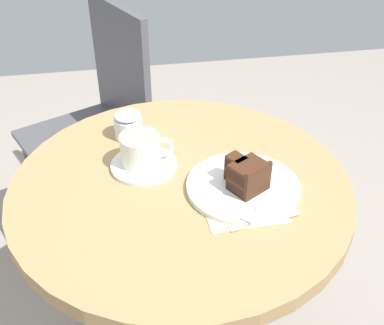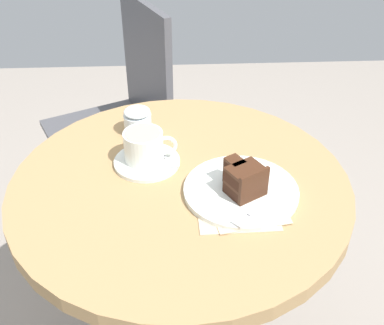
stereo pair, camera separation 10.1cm
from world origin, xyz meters
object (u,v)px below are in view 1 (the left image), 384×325
at_px(coffee_cup, 141,149).
at_px(cake_plate, 243,187).
at_px(cake_slice, 247,175).
at_px(napkin, 245,201).
at_px(saucer, 144,165).
at_px(sugar_pot, 128,124).
at_px(fork, 261,205).
at_px(cafe_chair, 102,112).
at_px(teaspoon, 164,161).

relative_size(coffee_cup, cake_plate, 0.50).
bearing_deg(cake_slice, napkin, -106.69).
bearing_deg(napkin, saucer, 140.83).
bearing_deg(sugar_pot, cake_slice, -48.76).
bearing_deg(cake_plate, sugar_pot, 131.99).
bearing_deg(napkin, fork, -54.30).
distance_m(napkin, cafe_chair, 0.87).
distance_m(napkin, sugar_pot, 0.36).
bearing_deg(cake_plate, coffee_cup, 149.06).
xyz_separation_m(cake_plate, fork, (0.02, -0.07, 0.01)).
height_order(cake_plate, sugar_pot, sugar_pot).
height_order(napkin, sugar_pot, sugar_pot).
height_order(saucer, sugar_pot, sugar_pot).
bearing_deg(cake_slice, saucer, 148.10).
xyz_separation_m(saucer, coffee_cup, (-0.00, 0.01, 0.04)).
xyz_separation_m(cake_slice, sugar_pot, (-0.22, 0.26, -0.01)).
relative_size(coffee_cup, fork, 0.97).
distance_m(cake_slice, fork, 0.07).
height_order(coffee_cup, cake_slice, same).
bearing_deg(sugar_pot, saucer, -79.44).
xyz_separation_m(teaspoon, fork, (0.17, -0.19, 0.00)).
bearing_deg(coffee_cup, napkin, -39.65).
height_order(teaspoon, cake_plate, teaspoon).
xyz_separation_m(napkin, cafe_chair, (-0.29, 0.79, -0.21)).
height_order(saucer, cafe_chair, cafe_chair).
height_order(coffee_cup, teaspoon, coffee_cup).
distance_m(cake_plate, napkin, 0.04).
relative_size(cake_plate, cafe_chair, 0.27).
bearing_deg(sugar_pot, cake_plate, -48.01).
xyz_separation_m(saucer, napkin, (0.19, -0.15, -0.00)).
height_order(cake_slice, cafe_chair, cafe_chair).
height_order(saucer, teaspoon, teaspoon).
bearing_deg(cake_plate, saucer, 149.81).
relative_size(coffee_cup, cafe_chair, 0.14).
height_order(teaspoon, cafe_chair, cafe_chair).
height_order(napkin, cafe_chair, cafe_chair).
bearing_deg(cafe_chair, napkin, -4.99).
bearing_deg(teaspoon, coffee_cup, -129.81).
xyz_separation_m(cake_plate, cake_slice, (0.00, -0.01, 0.04)).
distance_m(saucer, cafe_chair, 0.67).
distance_m(teaspoon, cake_slice, 0.20).
xyz_separation_m(coffee_cup, cake_slice, (0.20, -0.13, -0.00)).
bearing_deg(cake_slice, cake_plate, 106.39).
bearing_deg(teaspoon, cake_slice, 18.47).
bearing_deg(napkin, coffee_cup, 140.35).
xyz_separation_m(napkin, sugar_pot, (-0.21, 0.29, 0.03)).
distance_m(cake_plate, sugar_pot, 0.33).
bearing_deg(coffee_cup, cake_plate, -30.94).
bearing_deg(cake_plate, fork, -77.04).
relative_size(napkin, cafe_chair, 0.21).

